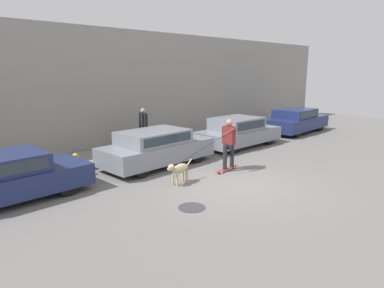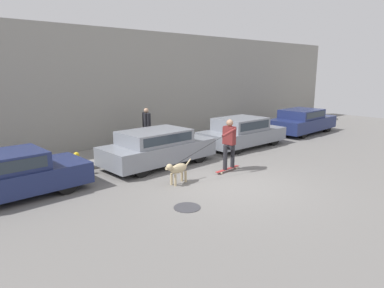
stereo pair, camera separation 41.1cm
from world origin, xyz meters
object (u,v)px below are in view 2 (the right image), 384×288
(parked_car_1, at_px, (158,148))
(parked_car_0, at_px, (6,176))
(parked_car_2, at_px, (242,133))
(parked_car_3, at_px, (302,121))
(dog, at_px, (178,169))
(fire_hydrant, at_px, (77,163))
(skateboarder, at_px, (229,142))
(pedestrian_with_bag, at_px, (147,126))

(parked_car_1, bearing_deg, parked_car_0, 178.05)
(parked_car_2, xyz_separation_m, parked_car_3, (4.82, -0.00, 0.01))
(parked_car_1, distance_m, dog, 2.16)
(fire_hydrant, bearing_deg, dog, -56.53)
(skateboarder, bearing_deg, parked_car_3, -169.59)
(skateboarder, relative_size, pedestrian_with_bag, 1.81)
(parked_car_2, bearing_deg, parked_car_1, -179.42)
(skateboarder, height_order, pedestrian_with_bag, pedestrian_with_bag)
(parked_car_2, distance_m, pedestrian_with_bag, 4.08)
(skateboarder, xyz_separation_m, pedestrian_with_bag, (-0.31, 4.24, 0.04))
(dog, bearing_deg, parked_car_2, -168.48)
(pedestrian_with_bag, bearing_deg, parked_car_2, -13.63)
(parked_car_3, relative_size, pedestrian_with_bag, 2.60)
(skateboarder, bearing_deg, pedestrian_with_bag, -90.29)
(parked_car_0, relative_size, parked_car_1, 0.99)
(dog, bearing_deg, parked_car_3, -178.28)
(parked_car_1, distance_m, parked_car_2, 4.45)
(dog, bearing_deg, parked_car_0, -36.33)
(parked_car_2, relative_size, pedestrian_with_bag, 2.43)
(parked_car_1, xyz_separation_m, fire_hydrant, (-2.58, 0.74, -0.23))
(parked_car_1, height_order, parked_car_2, parked_car_2)
(dog, xyz_separation_m, fire_hydrant, (-1.82, 2.75, -0.05))
(parked_car_1, relative_size, parked_car_3, 0.96)
(parked_car_2, xyz_separation_m, pedestrian_with_bag, (-3.45, 2.12, 0.41))
(parked_car_3, bearing_deg, skateboarder, -167.40)
(parked_car_1, xyz_separation_m, pedestrian_with_bag, (1.00, 2.13, 0.39))
(parked_car_3, height_order, dog, parked_car_3)
(skateboarder, bearing_deg, parked_car_2, -150.53)
(parked_car_3, distance_m, fire_hydrant, 11.87)
(parked_car_3, height_order, fire_hydrant, parked_car_3)
(parked_car_2, bearing_deg, fire_hydrant, 174.58)
(skateboarder, distance_m, fire_hydrant, 4.85)
(parked_car_0, bearing_deg, fire_hydrant, 16.94)
(parked_car_3, relative_size, skateboarder, 1.44)
(parked_car_0, relative_size, parked_car_2, 1.02)
(parked_car_2, distance_m, skateboarder, 3.81)
(parked_car_2, height_order, skateboarder, skateboarder)
(parked_car_2, height_order, dog, parked_car_2)
(parked_car_0, height_order, skateboarder, skateboarder)
(parked_car_2, height_order, parked_car_3, parked_car_2)
(parked_car_1, xyz_separation_m, parked_car_3, (9.27, -0.00, -0.01))
(parked_car_1, bearing_deg, skateboarder, -60.23)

